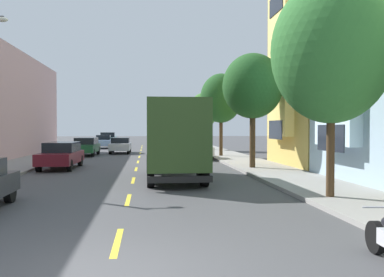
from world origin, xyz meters
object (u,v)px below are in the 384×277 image
(street_tree_second, at_px, (253,86))
(parked_wagon_forest, at_px, (86,146))
(parked_hatchback_sky, at_px, (103,142))
(street_tree_farthest, at_px, (204,110))
(parked_suv_navy, at_px, (173,137))
(parked_pickup_teal, at_px, (108,139))
(parked_hatchback_white, at_px, (199,149))
(delivery_box_truck, at_px, (174,137))
(moving_silver_sedan, at_px, (120,145))
(parked_wagon_burgundy, at_px, (61,154))
(street_tree_nearest, at_px, (331,51))
(street_tree_third, at_px, (221,98))

(street_tree_second, bearing_deg, parked_wagon_forest, 129.49)
(parked_hatchback_sky, bearing_deg, street_tree_farthest, -29.85)
(street_tree_second, height_order, parked_suv_navy, street_tree_second)
(parked_suv_navy, height_order, parked_pickup_teal, parked_suv_navy)
(parked_hatchback_sky, bearing_deg, parked_hatchback_white, -63.87)
(street_tree_farthest, height_order, parked_suv_navy, street_tree_farthest)
(parked_hatchback_sky, height_order, parked_wagon_forest, same)
(delivery_box_truck, bearing_deg, street_tree_farthest, 79.01)
(parked_hatchback_white, bearing_deg, parked_pickup_teal, 109.23)
(street_tree_second, height_order, moving_silver_sedan, street_tree_second)
(parked_wagon_burgundy, height_order, parked_pickup_teal, parked_pickup_teal)
(street_tree_farthest, xyz_separation_m, parked_wagon_burgundy, (-10.64, -17.72, -3.33))
(parked_suv_navy, bearing_deg, street_tree_second, -86.65)
(street_tree_second, relative_size, parked_hatchback_white, 1.56)
(delivery_box_truck, relative_size, moving_silver_sedan, 1.57)
(street_tree_second, xyz_separation_m, parked_wagon_burgundy, (-10.64, 1.88, -3.80))
(street_tree_nearest, xyz_separation_m, street_tree_farthest, (0.00, 29.40, -0.61))
(street_tree_farthest, bearing_deg, parked_wagon_forest, -149.49)
(parked_wagon_burgundy, xyz_separation_m, parked_pickup_teal, (-0.22, 31.49, 0.02))
(parked_pickup_teal, bearing_deg, street_tree_second, -71.97)
(parked_hatchback_white, bearing_deg, moving_silver_sedan, 127.57)
(street_tree_nearest, relative_size, delivery_box_truck, 0.98)
(moving_silver_sedan, bearing_deg, delivery_box_truck, -79.84)
(street_tree_nearest, xyz_separation_m, moving_silver_sedan, (-8.20, 25.82, -4.00))
(parked_pickup_teal, xyz_separation_m, parked_wagon_forest, (-0.01, -20.17, -0.02))
(parked_suv_navy, relative_size, parked_pickup_teal, 0.90)
(delivery_box_truck, distance_m, parked_wagon_forest, 18.41)
(street_tree_second, xyz_separation_m, parked_wagon_forest, (-10.87, 13.19, -3.80))
(street_tree_farthest, height_order, parked_hatchback_sky, street_tree_farthest)
(parked_wagon_forest, xyz_separation_m, moving_silver_sedan, (2.67, 2.83, -0.05))
(parked_wagon_burgundy, height_order, parked_wagon_forest, same)
(delivery_box_truck, distance_m, parked_wagon_burgundy, 8.56)
(street_tree_nearest, xyz_separation_m, delivery_box_truck, (-4.60, 5.72, -2.81))
(parked_hatchback_white, height_order, parked_suv_navy, parked_suv_navy)
(parked_hatchback_white, bearing_deg, street_tree_nearest, -83.56)
(street_tree_farthest, bearing_deg, street_tree_third, -90.00)
(parked_hatchback_white, distance_m, parked_hatchback_sky, 19.82)
(delivery_box_truck, bearing_deg, street_tree_second, 41.54)
(parked_hatchback_white, distance_m, parked_wagon_forest, 10.29)
(parked_hatchback_white, relative_size, parked_wagon_forest, 0.85)
(parked_wagon_forest, relative_size, moving_silver_sedan, 1.05)
(street_tree_farthest, xyz_separation_m, parked_wagon_forest, (-10.87, -6.41, -3.33))
(street_tree_farthest, bearing_deg, parked_wagon_burgundy, -120.99)
(parked_suv_navy, distance_m, moving_silver_sedan, 21.43)
(street_tree_nearest, relative_size, parked_hatchback_sky, 1.71)
(delivery_box_truck, distance_m, moving_silver_sedan, 20.45)
(parked_hatchback_sky, relative_size, moving_silver_sedan, 0.90)
(parked_hatchback_white, relative_size, parked_wagon_burgundy, 0.85)
(delivery_box_truck, bearing_deg, moving_silver_sedan, 100.16)
(street_tree_nearest, xyz_separation_m, street_tree_second, (0.00, 9.80, -0.14))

